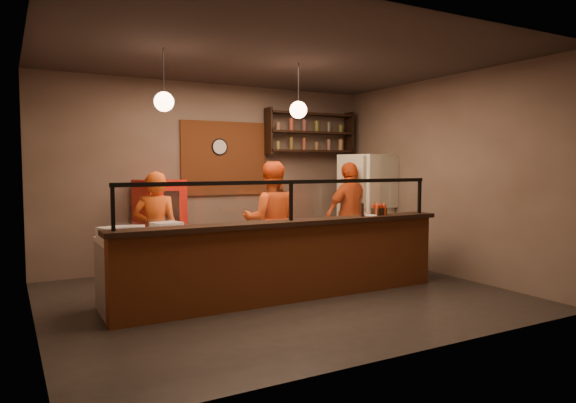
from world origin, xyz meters
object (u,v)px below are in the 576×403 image
cook_right (350,214)px  red_cooler (160,227)px  fridge (367,208)px  pizza_dough (249,231)px  wall_clock (219,147)px  pepper_mill (362,210)px  cook_mid (271,220)px  cook_left (156,232)px  condiment_caddy (379,211)px

cook_right → red_cooler: 3.25m
fridge → pizza_dough: (-3.02, -1.35, -0.08)m
pizza_dough → red_cooler: bearing=107.4°
wall_clock → red_cooler: 1.79m
pepper_mill → cook_mid: bearing=117.1°
cook_mid → red_cooler: cook_mid is taller
cook_left → red_cooler: 1.17m
pizza_dough → fridge: bearing=24.1°
cook_mid → wall_clock: bearing=-55.3°
cook_left → pizza_dough: size_ratio=3.03×
wall_clock → pepper_mill: bearing=-70.0°
wall_clock → pepper_mill: 3.13m
condiment_caddy → pepper_mill: bearing=-167.1°
cook_left → fridge: size_ratio=0.86×
cook_mid → cook_right: cook_mid is taller
condiment_caddy → pepper_mill: size_ratio=0.97×
cook_mid → pizza_dough: 1.26m
fridge → red_cooler: bearing=156.5°
cook_left → condiment_caddy: bearing=173.4°
red_cooler → pepper_mill: red_cooler is taller
cook_right → fridge: 0.60m
wall_clock → cook_right: (1.95, -1.24, -1.18)m
wall_clock → condiment_caddy: (1.38, -2.72, -0.99)m
wall_clock → red_cooler: (-1.16, -0.31, -1.33)m
cook_mid → cook_right: (1.65, 0.16, -0.00)m
condiment_caddy → fridge: bearing=56.9°
fridge → pizza_dough: size_ratio=3.53×
cook_left → fridge: (4.01, 0.42, 0.14)m
cook_left → cook_right: size_ratio=0.92×
cook_mid → pizza_dough: size_ratio=3.29×
cook_mid → condiment_caddy: bearing=151.9°
wall_clock → cook_mid: (0.30, -1.40, -1.18)m
cook_left → pizza_dough: (1.00, -0.93, 0.06)m
fridge → condiment_caddy: (-1.12, -1.71, 0.12)m
cook_right → pizza_dough: size_ratio=3.28×
fridge → pepper_mill: bearing=-142.3°
cook_left → cook_mid: size_ratio=0.92×
wall_clock → cook_right: size_ratio=0.16×
pepper_mill → condiment_caddy: bearing=12.9°
wall_clock → pepper_mill: (1.02, -2.80, -0.95)m
cook_mid → red_cooler: 1.83m
wall_clock → fridge: bearing=-21.9°
red_cooler → pizza_dough: 2.15m
cook_left → cook_right: 3.47m
cook_left → red_cooler: size_ratio=1.10×
cook_right → pizza_dough: bearing=18.1°
pizza_dough → pepper_mill: pepper_mill is taller
red_cooler → condiment_caddy: (2.54, -2.41, 0.34)m
fridge → condiment_caddy: bearing=-135.9°
cook_mid → red_cooler: bearing=-14.3°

